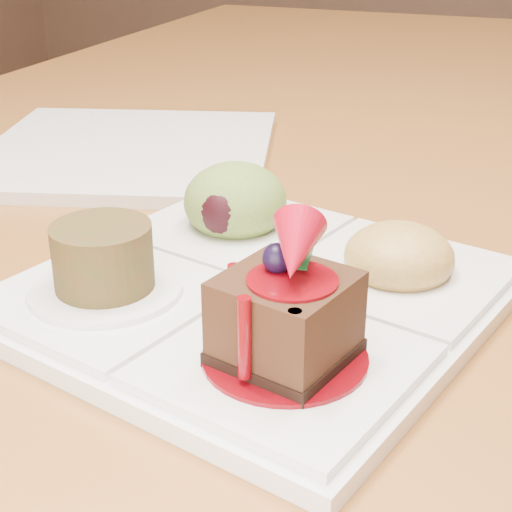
% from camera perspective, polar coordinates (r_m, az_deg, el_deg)
% --- Properties ---
extents(dining_table, '(1.00, 1.80, 0.75)m').
position_cam_1_polar(dining_table, '(0.94, 4.65, 5.87)').
color(dining_table, '#955226').
rests_on(dining_table, ground).
extents(sampler_plate, '(0.33, 0.33, 0.10)m').
position_cam_1_polar(sampler_plate, '(0.49, 0.11, -1.24)').
color(sampler_plate, white).
rests_on(sampler_plate, dining_table).
extents(second_plate, '(0.34, 0.34, 0.01)m').
position_cam_1_polar(second_plate, '(0.79, -9.28, 7.52)').
color(second_plate, white).
rests_on(second_plate, dining_table).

